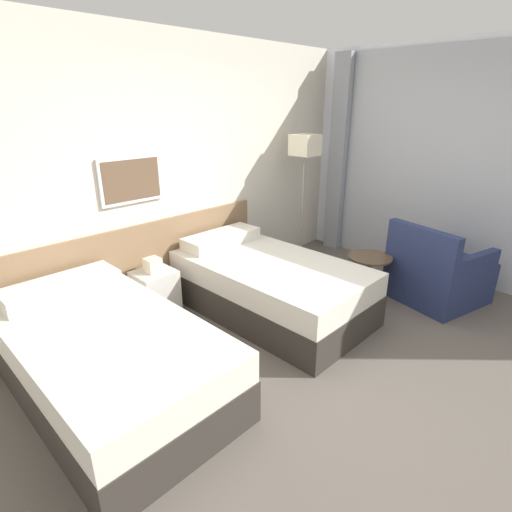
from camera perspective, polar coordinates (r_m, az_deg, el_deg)
ground_plane at (r=3.44m, az=10.74°, el=-15.72°), size 16.00×16.00×0.00m
wall_headboard at (r=4.29m, az=-12.24°, el=10.65°), size 10.00×0.10×2.70m
wall_window at (r=5.18m, az=29.62°, el=10.68°), size 0.21×4.56×2.70m
bed_near_door at (r=3.21m, az=-20.26°, el=-13.56°), size 1.12×1.97×0.69m
bed_near_window at (r=4.10m, az=1.93°, el=-4.21°), size 1.12×1.97×0.69m
nightstand at (r=4.15m, az=-14.14°, el=-5.05°), size 0.38×0.35×0.62m
floor_lamp at (r=5.13m, az=6.98°, el=14.43°), size 0.30×0.30×1.67m
side_table at (r=4.54m, az=15.82°, el=-1.71°), size 0.47×0.47×0.48m
armchair at (r=4.76m, az=24.42°, el=-2.48°), size 1.02×0.99×0.88m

